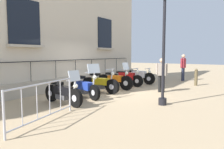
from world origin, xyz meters
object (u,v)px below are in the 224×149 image
Objects in this scene: bollard at (196,77)px; motorcycle_orange at (115,80)px; motorcycle_yellow at (100,84)px; pedestrian_standing at (162,73)px; motorcycle_red at (126,78)px; motorcycle_blue at (84,87)px; crowd_barrier at (44,101)px; motorcycle_white at (138,76)px; pedestrian_walking at (183,66)px; motorcycle_black at (63,93)px; lamppost at (164,17)px.

motorcycle_orange is at bearing -132.77° from bollard.
motorcycle_yellow is 1.33× the size of pedestrian_standing.
motorcycle_orange is 1.22m from motorcycle_red.
motorcycle_blue is at bearing -88.88° from motorcycle_orange.
motorcycle_white is at bearing 97.75° from crowd_barrier.
pedestrian_walking reaches higher than motorcycle_red.
motorcycle_black is 0.97× the size of motorcycle_yellow.
motorcycle_yellow is 0.99× the size of motorcycle_white.
motorcycle_orange is at bearing 91.12° from motorcycle_blue.
pedestrian_standing is 4.81m from pedestrian_walking.
motorcycle_blue is 1.17× the size of pedestrian_walking.
motorcycle_yellow is 2.41m from motorcycle_red.
motorcycle_black is 0.49× the size of lamppost.
motorcycle_orange is 2.21× the size of bollard.
crowd_barrier is (1.18, -3.05, 0.14)m from motorcycle_blue.
motorcycle_orange is at bearing -169.68° from pedestrian_standing.
motorcycle_blue is 1.27m from motorcycle_yellow.
motorcycle_blue is 1.29× the size of pedestrian_standing.
motorcycle_white is at bearing 124.41° from lamppost.
motorcycle_orange reaches higher than motorcycle_yellow.
crowd_barrier reaches higher than motorcycle_red.
motorcycle_blue is at bearing -88.75° from motorcycle_red.
motorcycle_red is at bearing 134.91° from lamppost.
lamppost is at bearing -13.94° from motorcycle_yellow.
motorcycle_white is 2.22× the size of bollard.
motorcycle_white is at bearing 88.74° from motorcycle_blue.
motorcycle_red is 2.13× the size of bollard.
motorcycle_black is 2.61m from motorcycle_yellow.
lamppost is at bearing -90.29° from bollard.
motorcycle_orange is at bearing 147.86° from lamppost.
lamppost is 6.00m from bollard.
motorcycle_yellow is 6.76m from pedestrian_walking.
pedestrian_standing is at bearing 10.32° from motorcycle_orange.
motorcycle_white is at bearing 136.70° from pedestrian_standing.
lamppost is at bearing 8.46° from motorcycle_blue.
motorcycle_black is 1.00× the size of motorcycle_red.
lamppost is (3.20, -3.21, 2.57)m from motorcycle_red.
pedestrian_standing is at bearing 63.66° from motorcycle_black.
motorcycle_yellow is at bearing -145.70° from pedestrian_standing.
pedestrian_standing is (-0.92, -3.04, 0.40)m from bollard.
lamppost is at bearing -55.59° from motorcycle_white.
motorcycle_yellow is at bearing 95.43° from motorcycle_blue.
motorcycle_orange is (-0.19, 3.79, 0.02)m from motorcycle_black.
motorcycle_blue is at bearing -91.26° from motorcycle_white.
pedestrian_walking is at bearing 75.50° from motorcycle_blue.
motorcycle_orange reaches higher than motorcycle_red.
motorcycle_black is 4.33m from lamppost.
pedestrian_standing reaches higher than motorcycle_black.
pedestrian_standing is (-0.90, 2.40, -2.13)m from lamppost.
bollard is at bearing 34.70° from motorcycle_red.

